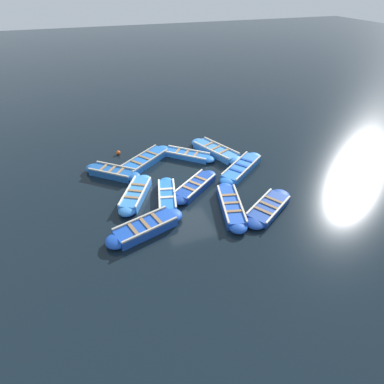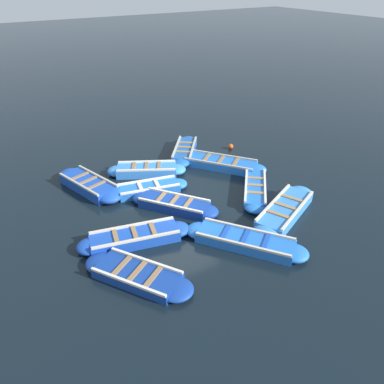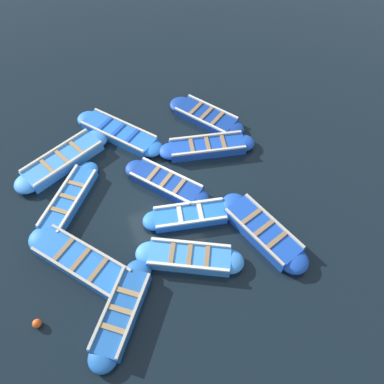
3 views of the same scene
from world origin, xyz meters
TOP-DOWN VIEW (x-y plane):
  - ground_plane at (0.00, 0.00)m, footprint 120.00×120.00m
  - boat_broadside at (3.26, 0.61)m, footprint 3.61×2.98m
  - boat_drifting at (0.30, -0.23)m, footprint 3.11×2.60m
  - boat_near_quay at (2.68, 2.83)m, footprint 2.35×3.85m
  - boat_bow_out at (2.86, -2.83)m, footprint 3.33×2.59m
  - boat_centre at (0.91, 2.98)m, footprint 3.07×2.76m
  - boat_tucked at (-2.62, -2.37)m, footprint 3.57×1.85m
  - boat_outer_right at (-2.58, 0.08)m, footprint 2.25×3.24m
  - boat_far_corner at (-1.20, -0.50)m, footprint 1.39×3.14m
  - boat_end_of_row at (-1.50, 3.08)m, footprint 3.71×3.13m
  - boat_inner_gap at (1.32, -2.21)m, footprint 1.59×3.65m
  - boat_mid_row at (-3.39, 2.40)m, footprint 2.99×2.62m
  - buoy_orange_near at (-2.80, 4.60)m, footprint 0.25×0.25m

SIDE VIEW (x-z plane):
  - ground_plane at x=0.00m, z-range 0.00..0.00m
  - buoy_orange_near at x=-2.80m, z-range 0.00..0.25m
  - boat_bow_out at x=2.86m, z-range -0.03..0.32m
  - boat_centre at x=0.91m, z-range -0.03..0.33m
  - boat_far_corner at x=-1.20m, z-range -0.03..0.35m
  - boat_broadside at x=3.26m, z-range -0.03..0.36m
  - boat_end_of_row at x=-1.50m, z-range -0.03..0.37m
  - boat_drifting at x=0.30m, z-range -0.03..0.38m
  - boat_inner_gap at x=1.32m, z-range -0.03..0.39m
  - boat_outer_right at x=-2.58m, z-range -0.03..0.41m
  - boat_near_quay at x=2.68m, z-range -0.03..0.41m
  - boat_mid_row at x=-3.39m, z-range -0.03..0.41m
  - boat_tucked at x=-2.62m, z-range -0.03..0.43m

